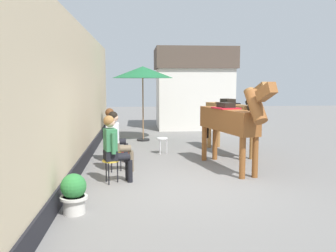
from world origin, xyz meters
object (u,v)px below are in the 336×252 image
(seated_visitor_middle, at_px, (117,138))
(flower_planter_nearest, at_px, (74,193))
(satchel_bag, at_px, (124,150))
(saddled_horse_near, at_px, (230,121))
(cafe_parasol, at_px, (143,73))
(seated_visitor_near, at_px, (113,145))
(spare_stool_white, at_px, (162,140))
(saddled_horse_far, at_px, (232,113))
(seated_visitor_far, at_px, (113,132))

(seated_visitor_middle, relative_size, flower_planter_nearest, 2.17)
(seated_visitor_middle, distance_m, satchel_bag, 2.14)
(saddled_horse_near, distance_m, cafe_parasol, 4.94)
(satchel_bag, bearing_deg, seated_visitor_middle, 105.91)
(seated_visitor_near, relative_size, spare_stool_white, 3.02)
(cafe_parasol, bearing_deg, seated_visitor_near, -97.36)
(saddled_horse_far, bearing_deg, spare_stool_white, 176.11)
(spare_stool_white, bearing_deg, cafe_parasol, 101.90)
(seated_visitor_near, height_order, satchel_bag, seated_visitor_near)
(satchel_bag, bearing_deg, spare_stool_white, -166.04)
(seated_visitor_far, distance_m, cafe_parasol, 3.80)
(seated_visitor_near, bearing_deg, satchel_bag, 88.43)
(cafe_parasol, height_order, satchel_bag, cafe_parasol)
(seated_visitor_middle, height_order, cafe_parasol, cafe_parasol)
(spare_stool_white, relative_size, satchel_bag, 1.64)
(seated_visitor_far, xyz_separation_m, saddled_horse_far, (3.29, 0.82, 0.38))
(seated_visitor_near, height_order, spare_stool_white, seated_visitor_near)
(cafe_parasol, distance_m, satchel_bag, 3.30)
(saddled_horse_near, bearing_deg, spare_stool_white, 126.29)
(seated_visitor_middle, relative_size, seated_visitor_far, 1.00)
(seated_visitor_far, height_order, flower_planter_nearest, seated_visitor_far)
(seated_visitor_far, relative_size, flower_planter_nearest, 2.17)
(saddled_horse_far, bearing_deg, seated_visitor_near, -138.49)
(seated_visitor_middle, height_order, saddled_horse_near, saddled_horse_near)
(seated_visitor_middle, xyz_separation_m, seated_visitor_far, (-0.15, 0.99, 0.00))
(seated_visitor_middle, bearing_deg, satchel_bag, 88.23)
(saddled_horse_near, xyz_separation_m, flower_planter_nearest, (-3.16, -2.67, -0.82))
(cafe_parasol, height_order, spare_stool_white, cafe_parasol)
(spare_stool_white, xyz_separation_m, satchel_bag, (-1.11, 0.07, -0.30))
(seated_visitor_near, distance_m, seated_visitor_far, 1.98)
(seated_visitor_near, bearing_deg, seated_visitor_far, 93.73)
(saddled_horse_far, bearing_deg, seated_visitor_middle, -149.95)
(seated_visitor_near, relative_size, seated_visitor_far, 1.00)
(seated_visitor_near, height_order, seated_visitor_far, same)
(seated_visitor_far, distance_m, saddled_horse_near, 2.99)
(seated_visitor_middle, height_order, seated_visitor_far, same)
(cafe_parasol, relative_size, satchel_bag, 9.21)
(seated_visitor_near, xyz_separation_m, cafe_parasol, (0.69, 5.33, 1.59))
(saddled_horse_far, bearing_deg, seated_visitor_far, -165.95)
(seated_visitor_near, xyz_separation_m, seated_visitor_far, (-0.13, 1.98, 0.00))
(flower_planter_nearest, bearing_deg, seated_visitor_middle, 78.81)
(spare_stool_white, distance_m, satchel_bag, 1.15)
(saddled_horse_far, xyz_separation_m, spare_stool_white, (-1.97, 0.13, -0.76))
(saddled_horse_far, xyz_separation_m, satchel_bag, (-3.08, 0.21, -1.06))
(saddled_horse_far, height_order, spare_stool_white, saddled_horse_far)
(saddled_horse_near, bearing_deg, seated_visitor_near, -160.29)
(saddled_horse_near, height_order, saddled_horse_far, same)
(seated_visitor_near, height_order, cafe_parasol, cafe_parasol)
(seated_visitor_middle, bearing_deg, cafe_parasol, 81.26)
(seated_visitor_near, height_order, saddled_horse_far, saddled_horse_far)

